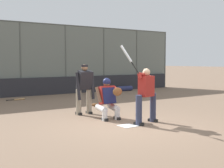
# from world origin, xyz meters

# --- Properties ---
(ground_plane) EXTENTS (160.00, 160.00, 0.00)m
(ground_plane) POSITION_xyz_m (0.00, 0.00, 0.00)
(ground_plane) COLOR #7A604C
(home_plate_marker) EXTENTS (0.43, 0.43, 0.01)m
(home_plate_marker) POSITION_xyz_m (0.00, 0.00, 0.01)
(home_plate_marker) COLOR white
(home_plate_marker) RESTS_ON ground_plane
(backstop_fence) EXTENTS (19.49, 0.08, 3.65)m
(backstop_fence) POSITION_xyz_m (0.00, -8.57, 1.91)
(backstop_fence) COLOR #515651
(backstop_fence) RESTS_ON ground_plane
(padding_wall) EXTENTS (19.02, 0.18, 0.90)m
(padding_wall) POSITION_xyz_m (0.00, -8.47, 0.45)
(padding_wall) COLOR #28282D
(padding_wall) RESTS_ON ground_plane
(bleachers_beyond) EXTENTS (13.58, 3.05, 1.80)m
(bleachers_beyond) POSITION_xyz_m (-0.04, -11.43, 0.59)
(bleachers_beyond) COLOR slate
(bleachers_beyond) RESTS_ON ground_plane
(batter_at_plate) EXTENTS (1.10, 0.57, 2.15)m
(batter_at_plate) POSITION_xyz_m (-0.61, 0.02, 0.83)
(batter_at_plate) COLOR #2D334C
(batter_at_plate) RESTS_ON ground_plane
(catcher_behind_plate) EXTENTS (0.65, 0.78, 1.22)m
(catcher_behind_plate) POSITION_xyz_m (-0.12, -1.10, 0.63)
(catcher_behind_plate) COLOR silver
(catcher_behind_plate) RESTS_ON ground_plane
(umpire_home) EXTENTS (0.66, 0.40, 1.62)m
(umpire_home) POSITION_xyz_m (0.04, -2.22, 0.87)
(umpire_home) COLOR gray
(umpire_home) RESTS_ON ground_plane
(spare_bat_near_backstop) EXTENTS (0.85, 0.15, 0.07)m
(spare_bat_near_backstop) POSITION_xyz_m (0.62, -7.16, 0.03)
(spare_bat_near_backstop) COLOR black
(spare_bat_near_backstop) RESTS_ON ground_plane
(fielding_glove_on_dirt) EXTENTS (0.30, 0.22, 0.11)m
(fielding_glove_on_dirt) POSITION_xyz_m (-1.24, -3.67, 0.05)
(fielding_glove_on_dirt) COLOR brown
(fielding_glove_on_dirt) RESTS_ON ground_plane
(equipment_bag_dugout_side) EXTENTS (1.17, 0.29, 0.29)m
(equipment_bag_dugout_side) POSITION_xyz_m (-5.83, -7.87, 0.14)
(equipment_bag_dugout_side) COLOR navy
(equipment_bag_dugout_side) RESTS_ON ground_plane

